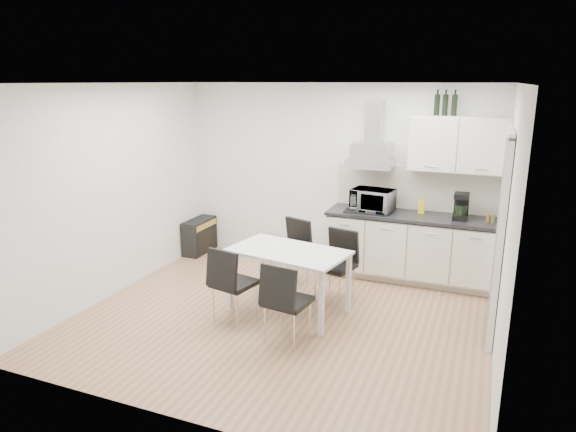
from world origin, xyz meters
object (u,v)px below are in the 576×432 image
chair_far_right (335,267)px  chair_near_left (234,284)px  kitchenette (415,221)px  chair_far_left (289,254)px  dining_table (288,257)px  floor_speaker (273,247)px  chair_near_right (288,302)px  guitar_amp (199,236)px

chair_far_right → chair_near_left: bearing=60.2°
kitchenette → chair_far_left: size_ratio=2.86×
dining_table → chair_far_right: 0.66m
chair_far_left → floor_speaker: chair_far_left is taller
chair_far_left → floor_speaker: (-0.67, 1.00, -0.30)m
chair_near_left → kitchenette: bearing=62.7°
kitchenette → chair_far_right: size_ratio=2.86×
chair_near_right → chair_far_right: bearing=90.3°
dining_table → floor_speaker: size_ratio=4.97×
chair_near_left → floor_speaker: 2.24m
chair_far_left → chair_near_right: (0.54, -1.40, 0.00)m
chair_far_right → chair_far_left: bearing=-6.0°
kitchenette → chair_far_left: (-1.46, -0.83, -0.39)m
dining_table → chair_near_right: 0.77m
chair_near_left → chair_near_right: (0.73, -0.22, 0.00)m
chair_far_left → guitar_amp: size_ratio=1.38×
chair_near_right → floor_speaker: (-1.21, 2.40, -0.30)m
chair_far_left → chair_far_right: bearing=178.4°
kitchenette → guitar_amp: 3.33m
kitchenette → chair_near_right: 2.44m
chair_far_left → chair_near_left: (-0.19, -1.18, 0.00)m
kitchenette → guitar_amp: kitchenette is taller
chair_near_left → floor_speaker: size_ratio=3.05×
floor_speaker → chair_near_left: bearing=-97.8°
guitar_amp → chair_far_right: bearing=-21.4°
dining_table → chair_far_right: (0.42, 0.46, -0.22)m
dining_table → guitar_amp: (-2.10, 1.46, -0.40)m
chair_far_right → guitar_amp: (-2.52, 1.00, -0.17)m
chair_far_right → kitchenette: bearing=-111.5°
guitar_amp → floor_speaker: size_ratio=2.22×
chair_far_right → guitar_amp: chair_far_right is taller
guitar_amp → floor_speaker: bearing=12.5°
kitchenette → guitar_amp: (-3.28, -0.08, -0.56)m
chair_far_left → kitchenette: bearing=-132.1°
chair_far_right → floor_speaker: 1.87m
kitchenette → floor_speaker: 2.24m
chair_near_right → guitar_amp: (-2.36, 2.15, -0.17)m
dining_table → guitar_amp: size_ratio=2.24×
chair_far_left → chair_near_left: same height
kitchenette → chair_near_right: (-0.92, -2.23, -0.39)m
dining_table → chair_near_right: size_ratio=1.63×
guitar_amp → kitchenette: bearing=1.8°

